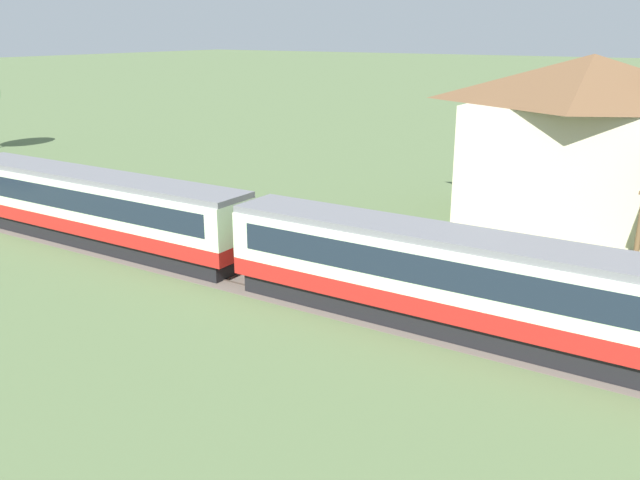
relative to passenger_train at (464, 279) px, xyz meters
The scene contains 3 objects.
passenger_train is the anchor object (origin of this frame).
railway_track 4.03m from the passenger_train, ahead, with size 152.17×3.60×0.04m.
station_house_brown_roof 19.18m from the passenger_train, 89.32° to the left, with size 14.97×7.91×10.50m.
Camera 1 is at (-17.88, -24.83, 11.90)m, focal length 38.00 mm.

